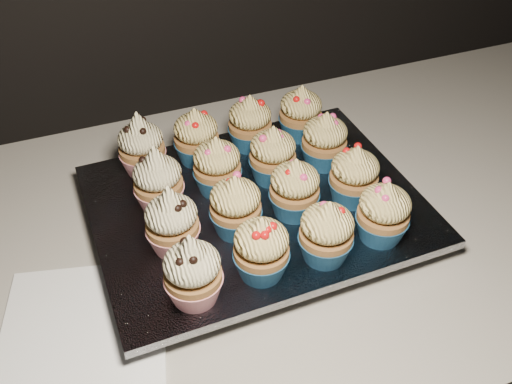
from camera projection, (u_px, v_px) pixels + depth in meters
worktop at (83, 276)px, 0.71m from camera, size 2.44×0.64×0.04m
napkin at (84, 327)px, 0.63m from camera, size 0.21×0.21×0.00m
baking_tray at (256, 214)px, 0.75m from camera, size 0.39×0.30×0.02m
foil_lining at (256, 205)px, 0.74m from camera, size 0.42×0.33×0.01m
cupcake_0 at (193, 272)px, 0.59m from camera, size 0.06×0.06×0.10m
cupcake_1 at (261, 249)px, 0.62m from camera, size 0.06×0.06×0.08m
cupcake_2 at (326, 233)px, 0.64m from camera, size 0.06×0.06×0.08m
cupcake_3 at (383, 213)px, 0.66m from camera, size 0.06×0.06×0.08m
cupcake_4 at (172, 222)px, 0.65m from camera, size 0.06×0.06×0.10m
cupcake_5 at (236, 206)px, 0.67m from camera, size 0.06×0.06×0.08m
cupcake_6 at (295, 189)px, 0.70m from camera, size 0.06×0.06×0.08m
cupcake_7 at (354, 176)px, 0.72m from camera, size 0.06×0.06×0.08m
cupcake_8 at (158, 181)px, 0.71m from camera, size 0.06×0.06×0.10m
cupcake_9 at (217, 166)px, 0.73m from camera, size 0.06×0.06×0.08m
cupcake_10 at (273, 156)px, 0.75m from camera, size 0.06×0.06×0.08m
cupcake_11 at (324, 141)px, 0.77m from camera, size 0.06×0.06×0.08m
cupcake_12 at (142, 146)px, 0.76m from camera, size 0.06×0.06×0.10m
cupcake_13 at (196, 137)px, 0.78m from camera, size 0.06×0.06×0.08m
cupcake_14 at (250, 124)px, 0.81m from camera, size 0.06×0.06×0.08m
cupcake_15 at (301, 114)px, 0.83m from camera, size 0.06×0.06×0.08m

